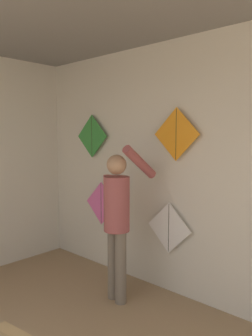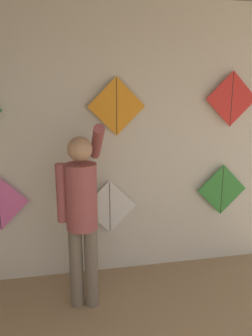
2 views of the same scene
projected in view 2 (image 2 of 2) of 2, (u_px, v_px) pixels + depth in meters
back_panel at (112, 144)px, 3.36m from camera, size 5.14×0.06×2.80m
shopkeeper at (82, 208)px, 2.84m from camera, size 0.42×0.56×1.68m
kite_1 at (110, 207)px, 3.42m from camera, size 0.57×0.01×0.57m
kite_2 at (222, 190)px, 3.62m from camera, size 0.57×0.01×0.57m
kite_4 at (117, 106)px, 3.18m from camera, size 0.57×0.01×0.57m
kite_5 at (232, 99)px, 3.39m from camera, size 0.57×0.01×0.57m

